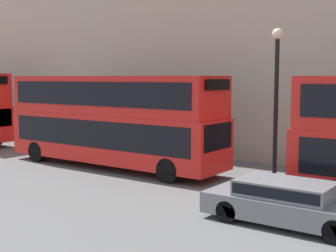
{
  "coord_description": "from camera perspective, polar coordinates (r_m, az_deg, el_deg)",
  "views": [
    {
      "loc": [
        -14.2,
        4.84,
        4.15
      ],
      "look_at": [
        0.48,
        15.49,
        2.26
      ],
      "focal_mm": 50.0,
      "sensor_mm": 36.0,
      "label": 1
    }
  ],
  "objects": [
    {
      "name": "bus_second_in_queue",
      "position": [
        21.61,
        -6.83,
        1.08
      ],
      "size": [
        2.59,
        11.21,
        4.22
      ],
      "color": "red",
      "rests_on": "ground"
    },
    {
      "name": "car_hatchback",
      "position": [
        13.76,
        14.37,
        -8.89
      ],
      "size": [
        1.82,
        4.78,
        1.25
      ],
      "color": "slate",
      "rests_on": "ground"
    },
    {
      "name": "street_lamp",
      "position": [
        19.38,
        13.07,
        4.75
      ],
      "size": [
        0.44,
        0.44,
        6.1
      ],
      "color": "black",
      "rests_on": "ground"
    }
  ]
}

